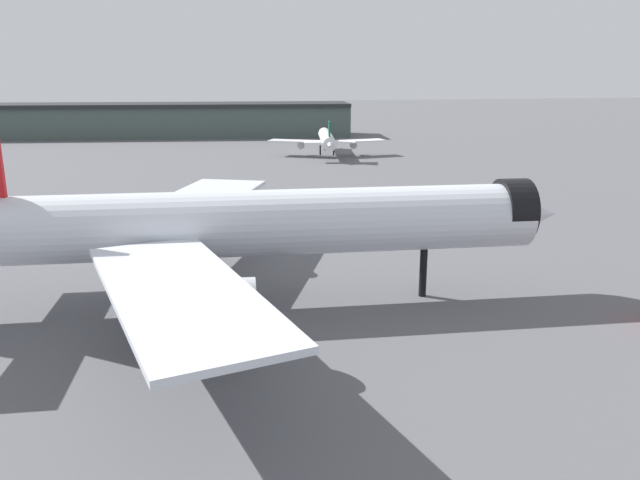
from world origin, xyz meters
TOP-DOWN VIEW (x-y plane):
  - ground at (0.00, 0.00)m, footprint 900.00×900.00m
  - airliner_near_gate at (1.11, 2.05)m, footprint 66.66×60.73m
  - airliner_far_taxiway at (34.46, 114.68)m, footprint 32.84×36.39m
  - terminal_building at (-30.88, 178.73)m, footprint 168.89×40.23m

SIDE VIEW (x-z plane):
  - ground at x=0.00m, z-range 0.00..0.00m
  - airliner_far_taxiway at x=34.46m, z-range -0.62..9.74m
  - terminal_building at x=-30.88m, z-range -3.38..15.48m
  - airliner_near_gate at x=1.11m, z-range -1.12..17.70m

